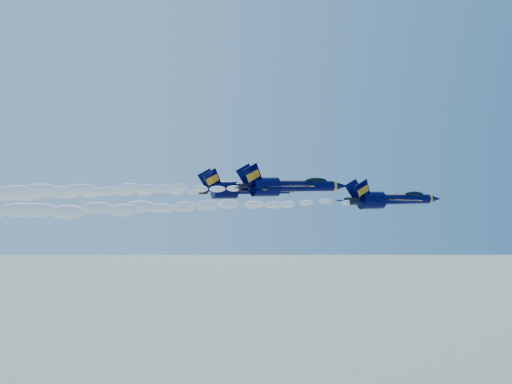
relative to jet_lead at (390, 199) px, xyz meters
name	(u,v)px	position (x,y,z in m)	size (l,w,h in m)	color
jet_lead	(390,199)	(0.00, 0.00, 0.00)	(15.26, 12.52, 5.67)	#00012F
smoke_trail_jet_lead	(173,207)	(-29.74, 0.00, -0.42)	(46.44, 1.82, 1.64)	white
jet_second	(288,186)	(-9.04, 13.47, 1.66)	(18.99, 15.58, 7.06)	#00012F
smoke_trail_jet_second	(71,191)	(-40.37, 13.47, 1.21)	(46.44, 2.27, 2.04)	white
jet_third	(246,189)	(-14.08, 18.45, 1.13)	(18.06, 14.81, 6.71)	#00012F
smoke_trail_jet_third	(34,194)	(-45.02, 18.45, 0.68)	(46.44, 2.16, 1.94)	white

